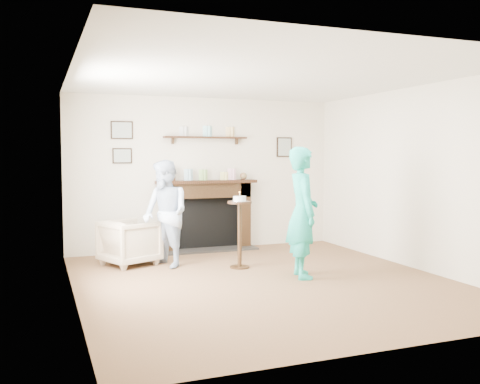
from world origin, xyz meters
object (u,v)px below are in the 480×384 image
Objects in this scene: man at (166,267)px; woman at (302,277)px; armchair at (130,265)px; pedestal_table at (240,221)px.

man is 1.93m from woman.
man is (0.44, -0.33, 0.00)m from armchair.
armchair is 0.43× the size of woman.
pedestal_table is at bearing 46.94° from woman.
man is at bearing 63.26° from woman.
woman is 1.17m from pedestal_table.
woman is (1.50, -1.23, 0.00)m from man.
woman is 1.57× the size of pedestal_table.
pedestal_table reaches higher than woman.
armchair is 0.47× the size of man.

